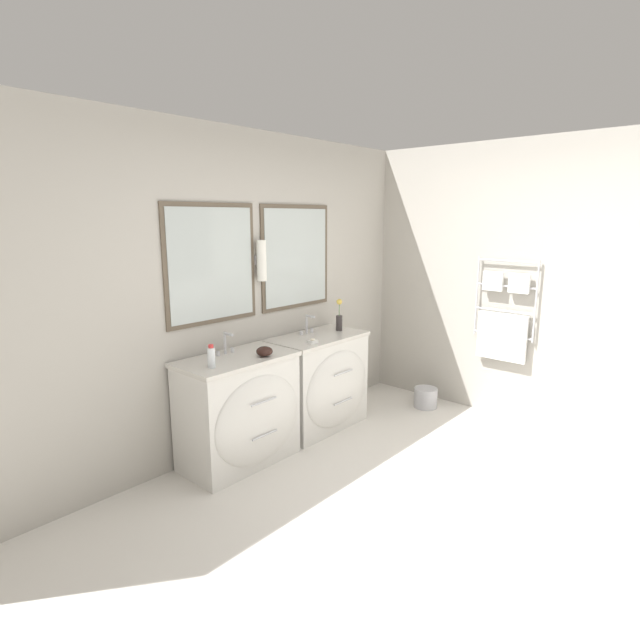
{
  "coord_description": "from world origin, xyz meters",
  "views": [
    {
      "loc": [
        -2.62,
        -1.11,
        1.91
      ],
      "look_at": [
        0.26,
        1.45,
        1.11
      ],
      "focal_mm": 28.0,
      "sensor_mm": 36.0,
      "label": 1
    }
  ],
  "objects_px": {
    "vanity_right": "(320,381)",
    "flower_vase": "(339,318)",
    "vanity_left": "(241,410)",
    "waste_bin": "(426,397)",
    "toiletry_bottle": "(211,357)",
    "amenity_bowl": "(264,351)"
  },
  "relations": [
    {
      "from": "toiletry_bottle",
      "to": "waste_bin",
      "type": "relative_size",
      "value": 0.71
    },
    {
      "from": "toiletry_bottle",
      "to": "vanity_right",
      "type": "bearing_deg",
      "value": 2.39
    },
    {
      "from": "flower_vase",
      "to": "vanity_left",
      "type": "bearing_deg",
      "value": -178.98
    },
    {
      "from": "vanity_left",
      "to": "vanity_right",
      "type": "distance_m",
      "value": 0.93
    },
    {
      "from": "waste_bin",
      "to": "amenity_bowl",
      "type": "bearing_deg",
      "value": 168.59
    },
    {
      "from": "flower_vase",
      "to": "vanity_right",
      "type": "bearing_deg",
      "value": -175.73
    },
    {
      "from": "toiletry_bottle",
      "to": "waste_bin",
      "type": "bearing_deg",
      "value": -10.67
    },
    {
      "from": "amenity_bowl",
      "to": "waste_bin",
      "type": "bearing_deg",
      "value": -11.41
    },
    {
      "from": "vanity_right",
      "to": "amenity_bowl",
      "type": "distance_m",
      "value": 0.9
    },
    {
      "from": "vanity_left",
      "to": "waste_bin",
      "type": "relative_size",
      "value": 3.85
    },
    {
      "from": "vanity_right",
      "to": "toiletry_bottle",
      "type": "xyz_separation_m",
      "value": [
        -1.22,
        -0.05,
        0.5
      ]
    },
    {
      "from": "vanity_right",
      "to": "waste_bin",
      "type": "xyz_separation_m",
      "value": [
        1.08,
        -0.48,
        -0.33
      ]
    },
    {
      "from": "vanity_left",
      "to": "waste_bin",
      "type": "xyz_separation_m",
      "value": [
        2.01,
        -0.48,
        -0.33
      ]
    },
    {
      "from": "toiletry_bottle",
      "to": "flower_vase",
      "type": "height_order",
      "value": "flower_vase"
    },
    {
      "from": "vanity_right",
      "to": "flower_vase",
      "type": "bearing_deg",
      "value": 4.27
    },
    {
      "from": "amenity_bowl",
      "to": "flower_vase",
      "type": "relative_size",
      "value": 0.43
    },
    {
      "from": "vanity_right",
      "to": "amenity_bowl",
      "type": "xyz_separation_m",
      "value": [
        -0.77,
        -0.11,
        0.46
      ]
    },
    {
      "from": "vanity_left",
      "to": "toiletry_bottle",
      "type": "xyz_separation_m",
      "value": [
        -0.29,
        -0.05,
        0.5
      ]
    },
    {
      "from": "vanity_left",
      "to": "amenity_bowl",
      "type": "height_order",
      "value": "amenity_bowl"
    },
    {
      "from": "vanity_left",
      "to": "flower_vase",
      "type": "height_order",
      "value": "flower_vase"
    },
    {
      "from": "vanity_right",
      "to": "flower_vase",
      "type": "height_order",
      "value": "flower_vase"
    },
    {
      "from": "waste_bin",
      "to": "flower_vase",
      "type": "bearing_deg",
      "value": 147.3
    }
  ]
}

